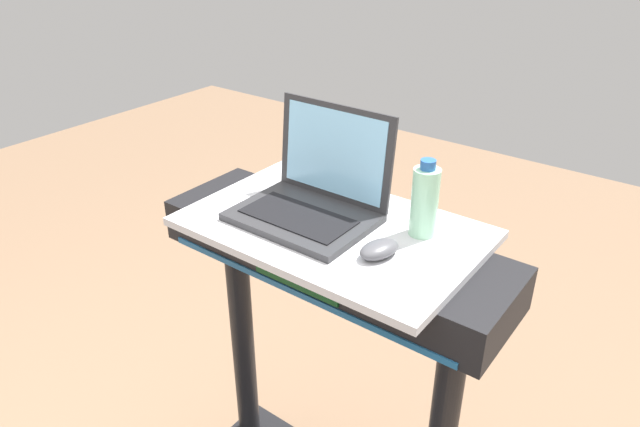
{
  "coord_description": "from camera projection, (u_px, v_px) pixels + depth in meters",
  "views": [
    {
      "loc": [
        0.71,
        -0.29,
        1.75
      ],
      "look_at": [
        0.0,
        0.65,
        1.12
      ],
      "focal_mm": 32.76,
      "sensor_mm": 36.0,
      "label": 1
    }
  ],
  "objects": [
    {
      "name": "computer_mouse",
      "position": [
        379.0,
        249.0,
        1.26
      ],
      "size": [
        0.08,
        0.11,
        0.03
      ],
      "primitive_type": "ellipsoid",
      "rotation": [
        0.0,
        0.0,
        -0.26
      ],
      "color": "#4C4C51",
      "rests_on": "desk_board"
    },
    {
      "name": "water_bottle",
      "position": [
        425.0,
        201.0,
        1.31
      ],
      "size": [
        0.06,
        0.06,
        0.18
      ],
      "color": "#9EDBB2",
      "rests_on": "desk_board"
    },
    {
      "name": "laptop",
      "position": [
        313.0,
        195.0,
        1.41
      ],
      "size": [
        0.33,
        0.27,
        0.26
      ],
      "rotation": [
        0.0,
        0.0,
        -0.02
      ],
      "color": "#2D2D30",
      "rests_on": "desk_board"
    },
    {
      "name": "desk_board",
      "position": [
        333.0,
        228.0,
        1.4
      ],
      "size": [
        0.7,
        0.45,
        0.02
      ],
      "primitive_type": "cube",
      "color": "silver",
      "rests_on": "treadmill_base"
    }
  ]
}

